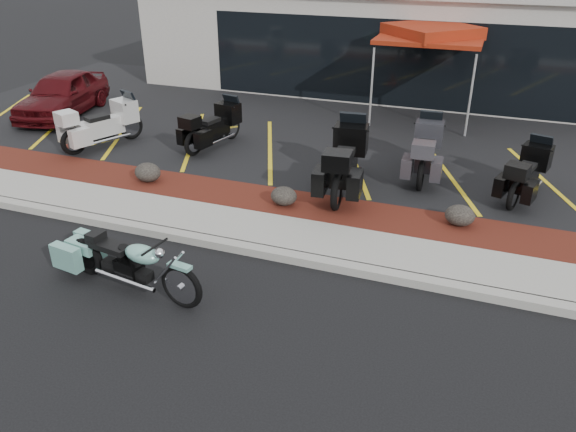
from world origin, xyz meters
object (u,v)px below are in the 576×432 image
at_px(hero_cruiser, 181,280).
at_px(traffic_cone, 353,124).
at_px(parked_car, 62,94).
at_px(popup_canopy, 432,34).
at_px(touring_white, 130,115).

relative_size(hero_cruiser, traffic_cone, 5.50).
bearing_deg(parked_car, traffic_cone, -2.49).
bearing_deg(popup_canopy, hero_cruiser, -103.79).
bearing_deg(hero_cruiser, popup_canopy, 87.43).
relative_size(touring_white, popup_canopy, 0.76).
bearing_deg(popup_canopy, traffic_cone, -130.38).
xyz_separation_m(touring_white, parked_car, (-3.20, 1.21, -0.01)).
distance_m(touring_white, traffic_cone, 5.99).
distance_m(hero_cruiser, parked_car, 10.89).
height_order(traffic_cone, popup_canopy, popup_canopy).
relative_size(touring_white, parked_car, 0.60).
distance_m(parked_car, traffic_cone, 8.72).
bearing_deg(traffic_cone, popup_canopy, 52.42).
height_order(hero_cruiser, touring_white, touring_white).
bearing_deg(popup_canopy, parked_car, -164.20).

